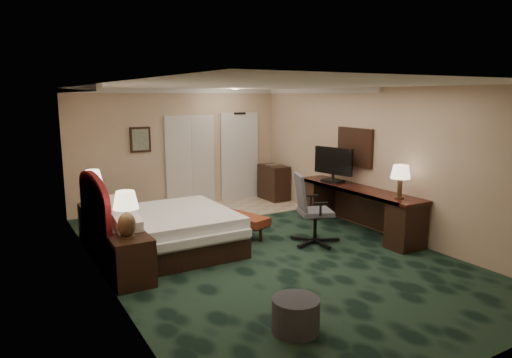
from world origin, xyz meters
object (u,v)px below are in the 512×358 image
lamp_near (126,215)px  tv (333,165)px  desk_chair (315,209)px  minibar (273,183)px  bed_bench (239,225)px  desk (357,209)px  nightstand_near (131,261)px  lamp_far (93,187)px  nightstand_far (96,222)px  bed (167,233)px  ottoman (296,315)px

lamp_near → tv: tv is taller
desk_chair → minibar: 3.45m
bed_bench → desk: size_ratio=0.41×
minibar → bed_bench: bearing=-134.3°
nightstand_near → minibar: 5.58m
lamp_far → bed_bench: (2.32, -1.15, -0.75)m
nightstand_far → lamp_near: (-0.02, -2.28, 0.66)m
bed → lamp_near: bearing=-131.8°
desk → minibar: size_ratio=3.38×
lamp_far → bed_bench: bearing=-26.3°
ottoman → desk: bearing=38.4°
nightstand_near → desk_chair: desk_chair is taller
desk_chair → minibar: desk_chair is taller
nightstand_near → nightstand_far: size_ratio=1.03×
bed_bench → minibar: bearing=28.5°
bed → bed_bench: bearing=7.4°
lamp_far → minibar: lamp_far is taller
desk → nightstand_far: bearing=156.1°
lamp_near → desk_chair: lamp_near is taller
bed_bench → desk_chair: size_ratio=0.98×
bed → lamp_far: lamp_far is taller
bed → bed_bench: bed is taller
nightstand_near → lamp_near: bearing=169.8°
desk_chair → lamp_near: bearing=-156.4°
bed → tv: size_ratio=2.33×
bed → nightstand_near: (-0.86, -1.00, 0.00)m
lamp_near → tv: bearing=13.1°
bed → tv: (3.49, 0.02, 0.86)m
lamp_far → tv: tv is taller
nightstand_far → ottoman: nightstand_far is taller
bed → nightstand_far: size_ratio=3.26×
nightstand_near → lamp_far: (-0.00, 2.34, 0.62)m
bed_bench → minibar: size_ratio=1.40×
bed → nightstand_near: bearing=-130.6°
lamp_near → tv: size_ratio=0.71×
lamp_near → desk_chair: size_ratio=0.52×
bed_bench → lamp_near: bearing=-170.3°
bed → lamp_near: size_ratio=3.26×
desk_chair → bed: bearing=-178.6°
bed_bench → ottoman: 3.55m
desk → lamp_near: bearing=-175.6°
nightstand_far → desk: 4.80m
desk → desk_chair: desk_chair is taller
nightstand_near → bed_bench: (2.31, 1.19, -0.13)m
desk_chair → lamp_far: bearing=167.2°
nightstand_near → desk_chair: (3.25, 0.15, 0.28)m
desk_chair → minibar: bearing=90.9°
bed_bench → tv: size_ratio=1.34×
nightstand_far → bed_bench: (2.32, -1.10, -0.12)m
bed → lamp_near: 1.49m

